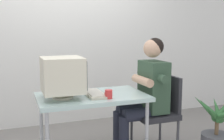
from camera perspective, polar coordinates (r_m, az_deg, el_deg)
wall_back at (r=4.23m, az=-5.57°, el=9.65°), size 8.00×0.10×3.00m
desk at (r=2.89m, az=-4.11°, el=-6.27°), size 1.12×0.67×0.73m
crt_monitor at (r=2.73m, az=-10.12°, el=-1.05°), size 0.40×0.39×0.40m
keyboard at (r=2.86m, az=-3.60°, el=-4.89°), size 0.18×0.43×0.03m
office_chair at (r=3.27m, az=9.79°, el=-7.87°), size 0.45×0.45×0.87m
person_seated at (r=3.13m, az=6.97°, el=-4.33°), size 0.68×0.58×1.31m
potted_plant at (r=3.20m, az=20.72°, el=-12.39°), size 0.54×0.60×0.73m
desk_mug at (r=2.71m, az=-0.72°, el=-5.01°), size 0.07×0.08×0.09m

